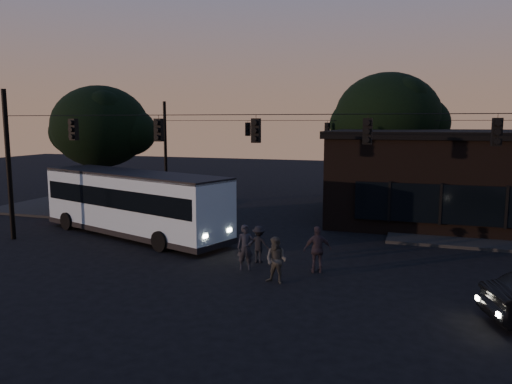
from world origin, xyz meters
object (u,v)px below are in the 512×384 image
(bus, at_px, (133,200))
(pedestrian_b, at_px, (276,260))
(pedestrian_c, at_px, (318,249))
(pedestrian_a, at_px, (245,247))
(building, at_px, (466,177))
(pedestrian_d, at_px, (259,244))

(bus, xyz_separation_m, pedestrian_b, (9.20, -5.08, -1.00))
(pedestrian_b, xyz_separation_m, pedestrian_c, (1.18, 1.78, 0.07))
(bus, distance_m, pedestrian_a, 8.52)
(building, relative_size, pedestrian_a, 8.40)
(pedestrian_b, distance_m, pedestrian_c, 2.13)
(pedestrian_b, bearing_deg, pedestrian_d, 132.34)
(building, xyz_separation_m, pedestrian_a, (-9.04, -13.20, -1.79))
(pedestrian_c, bearing_deg, pedestrian_a, -13.07)
(bus, height_order, pedestrian_b, bus)
(pedestrian_a, xyz_separation_m, pedestrian_d, (0.19, 1.18, -0.13))
(building, distance_m, bus, 19.07)
(bus, xyz_separation_m, pedestrian_a, (7.55, -3.83, -0.96))
(pedestrian_d, bearing_deg, pedestrian_b, 121.18)
(building, xyz_separation_m, pedestrian_d, (-8.85, -12.02, -1.92))
(building, xyz_separation_m, bus, (-16.59, -9.36, -0.83))
(pedestrian_c, height_order, pedestrian_d, pedestrian_c)
(pedestrian_a, xyz_separation_m, pedestrian_c, (2.83, 0.53, 0.02))
(pedestrian_a, bearing_deg, pedestrian_b, -59.94)
(pedestrian_a, relative_size, pedestrian_b, 1.05)
(building, bearing_deg, pedestrian_d, -126.37)
(bus, relative_size, pedestrian_c, 6.46)
(pedestrian_a, distance_m, pedestrian_b, 2.07)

